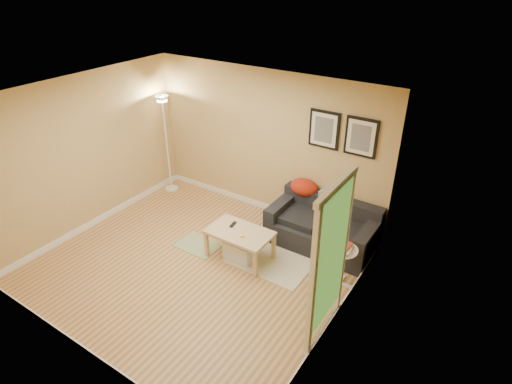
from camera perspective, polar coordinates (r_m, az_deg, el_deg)
floor at (r=6.62m, az=-8.16°, el=-9.72°), size 4.50×4.50×0.00m
ceiling at (r=5.40m, az=-10.10°, el=12.36°), size 4.50×4.50×0.00m
wall_back at (r=7.34m, az=1.33°, el=6.50°), size 4.50×0.00×4.50m
wall_front at (r=4.87m, az=-24.84°, el=-9.35°), size 4.50×0.00×4.50m
wall_left at (r=7.48m, az=-22.13°, el=4.73°), size 0.00×4.00×4.00m
wall_right at (r=4.88m, az=11.39°, el=-6.80°), size 0.00×4.00×4.00m
baseboard_back at (r=7.90m, az=1.19°, el=-1.93°), size 4.50×0.02×0.10m
baseboard_front at (r=5.69m, az=-22.04°, el=-19.30°), size 4.50×0.02×0.10m
baseboard_left at (r=8.03m, az=-20.45°, el=-3.42°), size 0.02×4.00×0.10m
baseboard_right at (r=5.69m, az=10.03°, el=-17.03°), size 0.02×4.00×0.10m
sofa at (r=6.84m, az=9.00°, el=-4.48°), size 1.70×0.90×0.75m
red_throw at (r=7.07m, az=6.54°, el=0.64°), size 0.48×0.36×0.28m
plaid_throw at (r=6.89m, az=10.47°, el=-0.40°), size 0.45×0.32×0.10m
framed_print_left at (r=6.67m, az=9.24°, el=8.38°), size 0.50×0.04×0.60m
framed_print_right at (r=6.47m, az=14.08°, el=7.21°), size 0.50×0.04×0.60m
area_rug at (r=6.62m, az=2.03°, el=-9.31°), size 1.25×0.85×0.01m
green_runner at (r=7.01m, az=-7.82°, el=-7.12°), size 0.70×0.50×0.01m
coffee_table at (r=6.55m, az=-2.18°, el=-7.14°), size 1.12×0.89×0.49m
remote_control at (r=6.56m, az=-3.14°, el=-4.41°), size 0.08×0.17×0.02m
tape_roll at (r=6.29m, az=-1.95°, el=-5.94°), size 0.07×0.07×0.03m
storage_bin at (r=6.62m, az=-2.06°, el=-7.72°), size 0.49×0.36×0.30m
side_table at (r=6.15m, az=11.51°, el=-9.88°), size 0.40×0.40×0.62m
book_stack at (r=5.92m, az=11.86°, el=-7.36°), size 0.26×0.31×0.08m
floor_lamp at (r=8.36m, az=-11.97°, el=5.95°), size 0.25×0.25×1.95m
doorway at (r=4.95m, az=9.85°, el=-10.08°), size 0.12×1.01×2.13m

